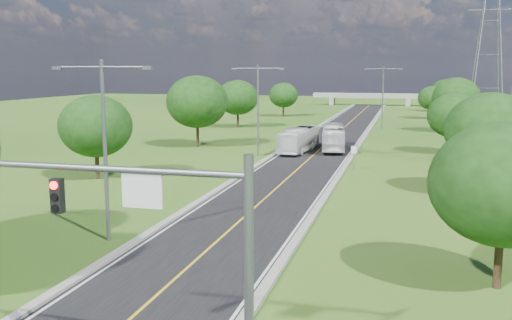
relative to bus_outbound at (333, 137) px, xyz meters
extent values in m
plane|color=#285A19|center=(-1.59, 8.68, -1.53)|extent=(260.00, 260.00, 0.00)
cube|color=black|center=(-1.59, 14.68, -1.50)|extent=(8.00, 150.00, 0.06)
cube|color=gray|center=(-5.84, 14.68, -1.42)|extent=(0.50, 150.00, 0.22)
cube|color=gray|center=(2.66, 14.68, -1.42)|extent=(0.50, 150.00, 0.22)
cylinder|color=slate|center=(4.21, -52.32, 2.07)|extent=(0.28, 0.28, 7.20)
cylinder|color=slate|center=(0.01, -52.32, 5.07)|extent=(8.40, 0.20, 0.20)
cube|color=black|center=(-1.79, -52.32, 4.17)|extent=(0.35, 0.28, 1.05)
cylinder|color=#FF140C|center=(-1.79, -52.48, 4.52)|extent=(0.24, 0.06, 0.24)
cube|color=white|center=(1.01, -52.32, 4.47)|extent=(1.25, 0.06, 1.00)
cylinder|color=slate|center=(3.61, -13.32, -0.33)|extent=(0.08, 0.08, 2.40)
cube|color=white|center=(3.61, -13.35, 0.47)|extent=(0.55, 0.04, 0.70)
cube|color=gray|center=(-11.59, 88.68, -0.53)|extent=(1.20, 3.00, 2.00)
cube|color=gray|center=(8.41, 88.68, -0.53)|extent=(1.20, 3.00, 2.00)
cube|color=gray|center=(-1.59, 88.68, 1.07)|extent=(30.00, 3.00, 1.20)
cylinder|color=slate|center=(-7.59, -39.32, 3.47)|extent=(0.22, 0.22, 10.00)
cylinder|color=slate|center=(-8.99, -39.32, 8.07)|extent=(2.80, 0.12, 0.12)
cylinder|color=slate|center=(-6.19, -39.32, 8.07)|extent=(2.80, 0.12, 0.12)
cube|color=slate|center=(-10.29, -39.32, 8.02)|extent=(0.50, 0.25, 0.18)
cube|color=slate|center=(-4.89, -39.32, 8.02)|extent=(0.50, 0.25, 0.18)
cylinder|color=slate|center=(-7.59, -6.32, 3.47)|extent=(0.22, 0.22, 10.00)
cylinder|color=slate|center=(-8.99, -6.32, 8.07)|extent=(2.80, 0.12, 0.12)
cylinder|color=slate|center=(-6.19, -6.32, 8.07)|extent=(2.80, 0.12, 0.12)
cube|color=slate|center=(-10.29, -6.32, 8.02)|extent=(0.50, 0.25, 0.18)
cube|color=slate|center=(-4.89, -6.32, 8.02)|extent=(0.50, 0.25, 0.18)
cylinder|color=slate|center=(4.41, 26.68, 3.47)|extent=(0.22, 0.22, 10.00)
cylinder|color=slate|center=(3.01, 26.68, 8.07)|extent=(2.80, 0.12, 0.12)
cylinder|color=slate|center=(5.81, 26.68, 8.07)|extent=(2.80, 0.12, 0.12)
cube|color=slate|center=(1.71, 26.68, 8.02)|extent=(0.50, 0.25, 0.18)
cube|color=slate|center=(7.11, 26.68, 8.02)|extent=(0.50, 0.25, 0.18)
cube|color=slate|center=(24.41, 63.68, 20.31)|extent=(9.00, 0.25, 0.25)
cylinder|color=black|center=(-17.59, -23.32, -0.18)|extent=(0.36, 0.36, 2.70)
ellipsoid|color=#15330D|center=(-17.59, -23.32, 3.12)|extent=(6.30, 6.30, 5.36)
cylinder|color=black|center=(-16.59, -1.32, 0.09)|extent=(0.36, 0.36, 3.24)
ellipsoid|color=#15330D|center=(-16.59, -1.32, 4.05)|extent=(7.56, 7.56, 6.43)
cylinder|color=black|center=(-18.59, 22.68, -0.09)|extent=(0.36, 0.36, 2.88)
ellipsoid|color=#15330D|center=(-18.59, 22.68, 3.43)|extent=(6.72, 6.72, 5.71)
cylinder|color=black|center=(-16.09, 46.68, -0.27)|extent=(0.36, 0.36, 2.52)
ellipsoid|color=#15330D|center=(-16.09, 46.68, 2.81)|extent=(5.88, 5.88, 5.00)
cylinder|color=black|center=(12.41, -41.32, -0.18)|extent=(0.36, 0.36, 2.70)
ellipsoid|color=#15330D|center=(12.41, -41.32, 3.12)|extent=(6.30, 6.30, 5.36)
cylinder|color=black|center=(14.41, -21.32, -0.09)|extent=(0.36, 0.36, 2.88)
ellipsoid|color=#15330D|center=(14.41, -21.32, 3.43)|extent=(6.72, 6.72, 5.71)
cylinder|color=black|center=(13.41, 0.68, -0.27)|extent=(0.36, 0.36, 2.52)
ellipsoid|color=#15330D|center=(13.41, 0.68, 2.81)|extent=(5.88, 5.88, 5.00)
cylinder|color=black|center=(15.41, 24.68, 0.00)|extent=(0.36, 0.36, 3.06)
ellipsoid|color=#15330D|center=(15.41, 24.68, 3.74)|extent=(7.14, 7.14, 6.07)
cylinder|color=black|center=(12.91, 48.68, -0.36)|extent=(0.36, 0.36, 2.34)
ellipsoid|color=#15330D|center=(12.91, 48.68, 2.50)|extent=(5.46, 5.46, 4.64)
cylinder|color=black|center=(16.41, 68.68, -0.18)|extent=(0.36, 0.36, 2.70)
ellipsoid|color=#15330D|center=(16.41, 68.68, 3.12)|extent=(6.30, 6.30, 5.36)
imported|color=silver|center=(0.00, 0.00, 0.00)|extent=(3.80, 10.82, 2.95)
imported|color=white|center=(-3.70, -2.42, -0.08)|extent=(3.26, 10.22, 2.80)
camera|label=1|loc=(8.31, -67.01, 7.93)|focal=40.00mm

